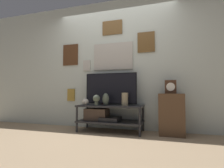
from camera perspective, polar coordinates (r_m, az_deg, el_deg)
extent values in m
plane|color=#997F60|center=(3.15, -2.24, -16.37)|extent=(12.00, 12.00, 0.00)
cube|color=beige|center=(3.69, 0.91, 6.70)|extent=(6.40, 0.06, 2.70)
cube|color=#B2ADA3|center=(3.69, 0.30, 9.03)|extent=(0.84, 0.02, 0.56)
cube|color=#B2BCC6|center=(3.68, 0.27, 9.05)|extent=(0.80, 0.01, 0.52)
cube|color=#4C2D19|center=(4.10, -13.39, 9.24)|extent=(0.37, 0.02, 0.47)
cube|color=beige|center=(4.10, -13.43, 9.25)|extent=(0.33, 0.01, 0.43)
cube|color=brown|center=(3.62, 11.06, 13.28)|extent=(0.34, 0.02, 0.40)
cube|color=#BCB299|center=(3.61, 11.05, 13.31)|extent=(0.30, 0.01, 0.37)
cube|color=olive|center=(4.00, -13.21, -3.46)|extent=(0.18, 0.02, 0.27)
cube|color=#2D2D33|center=(4.00, -13.26, -3.46)|extent=(0.14, 0.01, 0.23)
cube|color=brown|center=(3.87, 0.07, 17.94)|extent=(0.43, 0.02, 0.30)
cube|color=white|center=(3.86, 0.04, 17.98)|extent=(0.39, 0.01, 0.26)
cube|color=#B7B2A8|center=(3.87, -8.24, 5.98)|extent=(0.16, 0.02, 0.23)
cube|color=slate|center=(3.86, -8.28, 5.99)|extent=(0.13, 0.01, 0.19)
cube|color=#232326|center=(3.36, -0.54, -7.17)|extent=(1.24, 0.51, 0.03)
cube|color=#232326|center=(3.39, -0.54, -12.14)|extent=(1.24, 0.51, 0.03)
cylinder|color=#232326|center=(3.41, -11.42, -11.03)|extent=(0.04, 0.04, 0.50)
cylinder|color=#232326|center=(3.04, 9.04, -12.07)|extent=(0.04, 0.04, 0.50)
cylinder|color=#232326|center=(3.81, -8.12, -10.18)|extent=(0.04, 0.04, 0.50)
cylinder|color=#232326|center=(3.48, 10.10, -10.86)|extent=(0.04, 0.04, 0.50)
cube|color=black|center=(3.39, -0.54, -11.30)|extent=(0.36, 0.36, 0.07)
cube|color=#47382D|center=(3.47, -5.00, -9.82)|extent=(0.43, 0.28, 0.22)
cylinder|color=black|center=(3.57, -4.82, -6.50)|extent=(0.05, 0.05, 0.02)
cylinder|color=black|center=(3.40, 4.22, -6.69)|extent=(0.05, 0.05, 0.02)
cube|color=black|center=(3.47, -0.41, -1.43)|extent=(1.04, 0.04, 0.61)
cube|color=black|center=(3.45, -0.49, -1.43)|extent=(1.00, 0.01, 0.57)
cone|color=brown|center=(3.61, -2.98, -5.12)|extent=(0.07, 0.07, 0.19)
cylinder|color=tan|center=(3.23, 4.24, -4.96)|extent=(0.12, 0.12, 0.24)
ellipsoid|color=#4C5647|center=(3.28, -2.06, -5.02)|extent=(0.12, 0.12, 0.23)
sphere|color=beige|center=(3.41, -8.71, -5.76)|extent=(0.13, 0.13, 0.13)
cylinder|color=#4C5647|center=(3.26, -5.12, -6.42)|extent=(0.07, 0.07, 0.07)
sphere|color=#4C5647|center=(3.25, -5.11, -4.66)|extent=(0.13, 0.13, 0.13)
cube|color=#513823|center=(3.28, 18.77, -9.29)|extent=(0.43, 0.38, 0.72)
cube|color=#422819|center=(3.26, 18.55, -0.90)|extent=(0.19, 0.10, 0.24)
cylinder|color=white|center=(3.20, 18.58, -0.87)|extent=(0.15, 0.01, 0.15)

